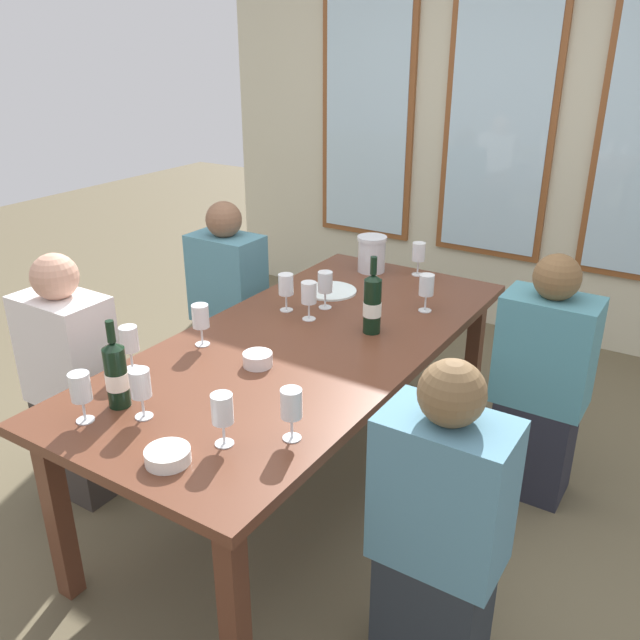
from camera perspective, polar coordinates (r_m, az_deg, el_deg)
ground_plane at (r=3.14m, az=-1.14°, el=-14.07°), size 12.00×12.00×0.00m
back_wall_with_windows at (r=4.57m, az=15.28°, el=16.88°), size 4.18×0.10×2.90m
dining_table at (r=2.78m, az=-1.25°, el=-3.08°), size 0.98×2.15×0.74m
white_plate_0 at (r=3.26m, az=0.87°, el=2.51°), size 0.26×0.26×0.01m
metal_pitcher at (r=3.53m, az=4.44°, el=5.68°), size 0.16×0.16×0.19m
wine_bottle_0 at (r=2.78m, az=4.50°, el=1.42°), size 0.08×0.08×0.33m
wine_bottle_1 at (r=2.33m, az=-17.02°, el=-4.44°), size 0.08×0.08×0.31m
tasting_bowl_0 at (r=2.55m, az=-5.35°, el=-3.37°), size 0.11×0.11×0.05m
tasting_bowl_1 at (r=2.05m, az=-12.89°, el=-11.25°), size 0.14×0.14×0.04m
wine_glass_0 at (r=2.05m, az=-8.35°, el=-7.73°), size 0.07×0.07×0.17m
wine_glass_1 at (r=3.03m, az=9.09°, el=2.90°), size 0.07×0.07×0.17m
wine_glass_2 at (r=2.57m, az=-15.99°, el=-1.74°), size 0.07×0.07×0.17m
wine_glass_3 at (r=2.28m, az=-19.79°, el=-5.60°), size 0.07×0.07×0.17m
wine_glass_4 at (r=2.71m, az=-10.17°, el=0.15°), size 0.07×0.07×0.17m
wine_glass_5 at (r=3.50m, az=8.43°, el=5.66°), size 0.07×0.07×0.17m
wine_glass_6 at (r=3.00m, az=-2.93°, el=2.97°), size 0.07×0.07×0.17m
wine_glass_7 at (r=2.91m, az=-0.96°, el=2.27°), size 0.07×0.07×0.17m
wine_glass_8 at (r=2.24m, az=-15.10°, el=-5.45°), size 0.07×0.07×0.17m
wine_glass_9 at (r=3.03m, az=0.44°, el=3.19°), size 0.07×0.07×0.17m
wine_glass_10 at (r=2.06m, az=-2.47°, el=-7.36°), size 0.07×0.07×0.17m
seated_person_0 at (r=3.68m, az=-7.79°, el=1.13°), size 0.38×0.24×1.11m
seated_person_1 at (r=3.00m, az=18.36°, el=-5.33°), size 0.38×0.24×1.11m
seated_person_2 at (r=3.04m, az=-20.38°, el=-5.21°), size 0.38×0.24×1.11m
seated_person_3 at (r=2.12m, az=10.14°, el=-17.73°), size 0.38×0.24×1.11m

